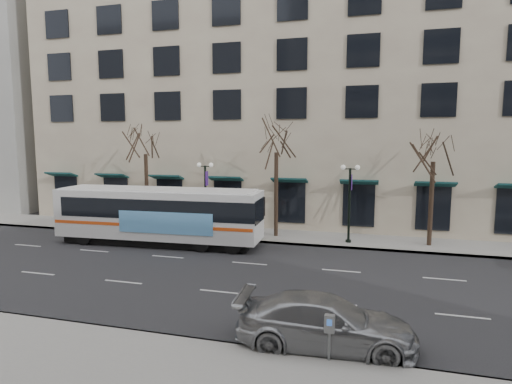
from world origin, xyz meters
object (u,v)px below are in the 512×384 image
(tree_far_left, at_px, (145,141))
(silver_car, at_px, (325,322))
(pay_station, at_px, (329,328))
(tree_far_right, at_px, (434,146))
(lamp_post_right, at_px, (350,200))
(lamp_post_left, at_px, (206,195))
(city_bus, at_px, (160,214))
(tree_far_mid, at_px, (276,138))

(tree_far_left, relative_size, silver_car, 1.42)
(pay_station, bearing_deg, tree_far_left, 133.28)
(tree_far_left, xyz_separation_m, pay_station, (15.36, -16.10, -5.51))
(tree_far_right, distance_m, lamp_post_right, 6.11)
(lamp_post_left, xyz_separation_m, city_bus, (-1.89, -3.22, -0.94))
(lamp_post_left, xyz_separation_m, lamp_post_right, (10.00, 0.00, 0.00))
(lamp_post_right, distance_m, pay_station, 15.60)
(silver_car, height_order, pay_station, silver_car)
(lamp_post_left, height_order, silver_car, lamp_post_left)
(tree_far_mid, bearing_deg, silver_car, -71.16)
(lamp_post_left, bearing_deg, lamp_post_right, 0.00)
(tree_far_mid, bearing_deg, lamp_post_left, -173.15)
(lamp_post_right, relative_size, pay_station, 3.63)
(tree_far_right, relative_size, lamp_post_right, 1.55)
(silver_car, xyz_separation_m, pay_station, (0.24, -1.10, 0.33))
(lamp_post_left, relative_size, pay_station, 3.63)
(tree_far_mid, bearing_deg, tree_far_right, -0.00)
(tree_far_right, relative_size, pay_station, 5.62)
(silver_car, distance_m, pay_station, 1.18)
(lamp_post_right, distance_m, silver_car, 14.55)
(tree_far_mid, distance_m, lamp_post_right, 6.41)
(lamp_post_left, bearing_deg, pay_station, -56.26)
(tree_far_mid, height_order, silver_car, tree_far_mid)
(tree_far_mid, height_order, tree_far_right, tree_far_mid)
(tree_far_left, relative_size, tree_far_mid, 0.98)
(pay_station, bearing_deg, tree_far_right, 73.56)
(tree_far_left, bearing_deg, silver_car, -44.77)
(lamp_post_left, relative_size, lamp_post_right, 1.00)
(silver_car, bearing_deg, tree_far_left, 41.83)
(lamp_post_right, bearing_deg, silver_car, -89.56)
(tree_far_left, distance_m, silver_car, 22.08)
(lamp_post_right, relative_size, city_bus, 0.38)
(tree_far_left, relative_size, lamp_post_left, 1.60)
(lamp_post_right, bearing_deg, tree_far_mid, 173.17)
(tree_far_right, xyz_separation_m, lamp_post_left, (-14.99, -0.60, -3.48))
(tree_far_mid, relative_size, lamp_post_right, 1.64)
(silver_car, bearing_deg, pay_station, -170.93)
(tree_far_left, bearing_deg, city_bus, -50.77)
(city_bus, height_order, silver_car, city_bus)
(city_bus, distance_m, silver_car, 16.45)
(tree_far_left, height_order, lamp_post_left, tree_far_left)
(tree_far_mid, bearing_deg, city_bus, -151.00)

